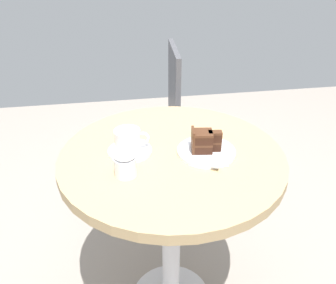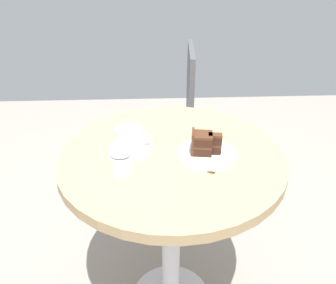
{
  "view_description": "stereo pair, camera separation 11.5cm",
  "coord_description": "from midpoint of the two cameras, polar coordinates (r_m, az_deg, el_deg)",
  "views": [
    {
      "loc": [
        -0.17,
        -0.97,
        1.36
      ],
      "look_at": [
        -0.01,
        0.01,
        0.79
      ],
      "focal_mm": 38.0,
      "sensor_mm": 36.0,
      "label": 1
    },
    {
      "loc": [
        -0.06,
        -0.99,
        1.36
      ],
      "look_at": [
        -0.01,
        0.01,
        0.79
      ],
      "focal_mm": 38.0,
      "sensor_mm": 36.0,
      "label": 2
    }
  ],
  "objects": [
    {
      "name": "teaspoon",
      "position": [
        1.22,
        -8.12,
        0.02
      ],
      "size": [
        0.1,
        0.02,
        0.0
      ],
      "rotation": [
        0.0,
        0.0,
        0.06
      ],
      "color": "silver",
      "rests_on": "saucer"
    },
    {
      "name": "cafe_table",
      "position": [
        1.24,
        -2.09,
        -6.86
      ],
      "size": [
        0.74,
        0.74,
        0.75
      ],
      "color": "tan",
      "rests_on": "ground"
    },
    {
      "name": "fork",
      "position": [
        1.12,
        5.34,
        -2.65
      ],
      "size": [
        0.09,
        0.14,
        0.0
      ],
      "rotation": [
        0.0,
        0.0,
        4.2
      ],
      "color": "silver",
      "rests_on": "cake_plate"
    },
    {
      "name": "cafe_chair",
      "position": [
        1.9,
        -3.45,
        3.97
      ],
      "size": [
        0.4,
        0.4,
        0.9
      ],
      "rotation": [
        0.0,
        0.0,
        4.65
      ],
      "color": "#4C4C51",
      "rests_on": "ground"
    },
    {
      "name": "napkin",
      "position": [
        1.16,
        3.65,
        -1.91
      ],
      "size": [
        0.16,
        0.16,
        0.0
      ],
      "rotation": [
        0.0,
        0.0,
        1.29
      ],
      "color": "beige",
      "rests_on": "cafe_table"
    },
    {
      "name": "coffee_cup",
      "position": [
        1.17,
        -9.24,
        0.36
      ],
      "size": [
        0.12,
        0.09,
        0.07
      ],
      "color": "white",
      "rests_on": "saucer"
    },
    {
      "name": "saucer",
      "position": [
        1.18,
        -8.9,
        -1.48
      ],
      "size": [
        0.14,
        0.14,
        0.01
      ],
      "color": "white",
      "rests_on": "cafe_table"
    },
    {
      "name": "cake_slice",
      "position": [
        1.14,
        2.88,
        0.07
      ],
      "size": [
        0.1,
        0.07,
        0.08
      ],
      "rotation": [
        0.0,
        0.0,
        6.15
      ],
      "color": "#381E14",
      "rests_on": "cake_plate"
    },
    {
      "name": "sugar_pot",
      "position": [
        1.06,
        -10.0,
        -3.61
      ],
      "size": [
        0.07,
        0.07,
        0.08
      ],
      "color": "white",
      "rests_on": "cafe_table"
    },
    {
      "name": "cake_plate",
      "position": [
        1.16,
        3.37,
        -1.62
      ],
      "size": [
        0.19,
        0.19,
        0.01
      ],
      "color": "white",
      "rests_on": "cafe_table"
    }
  ]
}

